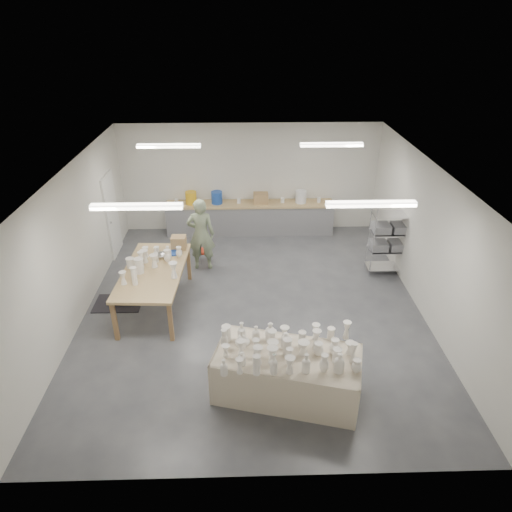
{
  "coord_description": "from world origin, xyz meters",
  "views": [
    {
      "loc": [
        -0.16,
        -8.01,
        5.59
      ],
      "look_at": [
        0.07,
        0.35,
        1.05
      ],
      "focal_mm": 32.0,
      "sensor_mm": 36.0,
      "label": 1
    }
  ],
  "objects_px": {
    "potter": "(201,234)",
    "red_stool": "(203,252)",
    "drying_table": "(287,372)",
    "work_table": "(155,267)"
  },
  "relations": [
    {
      "from": "work_table",
      "to": "drying_table",
      "type": "bearing_deg",
      "value": -44.25
    },
    {
      "from": "potter",
      "to": "red_stool",
      "type": "relative_size",
      "value": 4.86
    },
    {
      "from": "work_table",
      "to": "red_stool",
      "type": "xyz_separation_m",
      "value": [
        0.82,
        1.8,
        -0.62
      ]
    },
    {
      "from": "red_stool",
      "to": "drying_table",
      "type": "bearing_deg",
      "value": -69.52
    },
    {
      "from": "work_table",
      "to": "red_stool",
      "type": "distance_m",
      "value": 2.08
    },
    {
      "from": "potter",
      "to": "work_table",
      "type": "bearing_deg",
      "value": 62.54
    },
    {
      "from": "work_table",
      "to": "potter",
      "type": "distance_m",
      "value": 1.74
    },
    {
      "from": "drying_table",
      "to": "potter",
      "type": "distance_m",
      "value": 4.56
    },
    {
      "from": "potter",
      "to": "drying_table",
      "type": "bearing_deg",
      "value": 112.41
    },
    {
      "from": "drying_table",
      "to": "work_table",
      "type": "distance_m",
      "value": 3.7
    }
  ]
}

